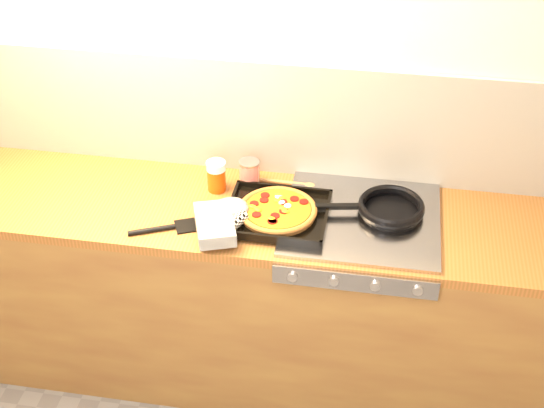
% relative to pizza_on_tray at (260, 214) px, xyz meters
% --- Properties ---
extents(room_shell, '(3.20, 3.20, 3.20)m').
position_rel_pizza_on_tray_xyz_m(room_shell, '(-0.07, 0.37, 0.21)').
color(room_shell, white).
rests_on(room_shell, ground).
extents(counter_run, '(3.20, 0.62, 0.90)m').
position_rel_pizza_on_tray_xyz_m(counter_run, '(-0.06, 0.08, -0.49)').
color(counter_run, olive).
rests_on(counter_run, ground).
extents(stovetop, '(0.60, 0.56, 0.02)m').
position_rel_pizza_on_tray_xyz_m(stovetop, '(0.38, 0.08, -0.04)').
color(stovetop, '#9C9DA2').
rests_on(stovetop, counter_run).
extents(pizza_on_tray, '(0.52, 0.45, 0.07)m').
position_rel_pizza_on_tray_xyz_m(pizza_on_tray, '(0.00, 0.00, 0.00)').
color(pizza_on_tray, black).
rests_on(pizza_on_tray, stovetop).
extents(frying_pan, '(0.45, 0.30, 0.04)m').
position_rel_pizza_on_tray_xyz_m(frying_pan, '(0.49, 0.13, -0.00)').
color(frying_pan, black).
rests_on(frying_pan, stovetop).
extents(tomato_can, '(0.10, 0.10, 0.12)m').
position_rel_pizza_on_tray_xyz_m(tomato_can, '(-0.09, 0.24, 0.02)').
color(tomato_can, '#B0120E').
rests_on(tomato_can, counter_run).
extents(juice_glass, '(0.09, 0.09, 0.13)m').
position_rel_pizza_on_tray_xyz_m(juice_glass, '(-0.22, 0.19, 0.02)').
color(juice_glass, '#D7480C').
rests_on(juice_glass, counter_run).
extents(wooden_spoon, '(0.30, 0.05, 0.02)m').
position_rel_pizza_on_tray_xyz_m(wooden_spoon, '(0.07, 0.27, -0.03)').
color(wooden_spoon, '#A57446').
rests_on(wooden_spoon, counter_run).
extents(black_spatula, '(0.28, 0.16, 0.02)m').
position_rel_pizza_on_tray_xyz_m(black_spatula, '(-0.34, -0.10, -0.04)').
color(black_spatula, black).
rests_on(black_spatula, counter_run).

